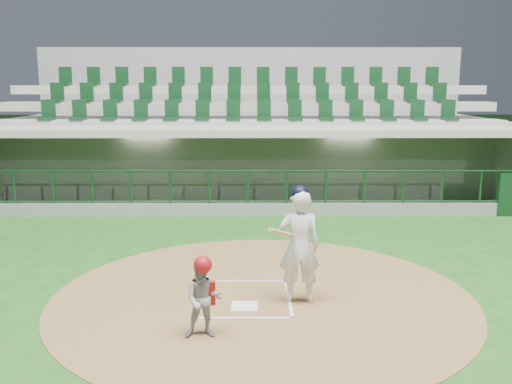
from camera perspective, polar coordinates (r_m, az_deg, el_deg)
ground at (r=10.14m, az=-1.10°, el=-10.00°), size 120.00×120.00×0.00m
dirt_circle at (r=9.95m, az=0.64°, el=-10.37°), size 7.20×7.20×0.01m
home_plate at (r=9.48m, az=-1.16°, el=-11.37°), size 0.43×0.43×0.02m
batter_box_chalk at (r=9.85m, az=-1.12°, el=-10.52°), size 1.55×1.80×0.01m
dugout_structure at (r=17.51m, az=-0.58°, el=2.08°), size 16.40×3.70×3.00m
seating_deck at (r=20.51m, az=-0.69°, el=4.66°), size 17.00×6.72×5.15m
batter at (r=9.43m, az=4.33°, el=-5.28°), size 0.89×0.88×1.98m
catcher at (r=8.27m, az=-5.28°, el=-10.43°), size 0.57×0.45×1.21m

